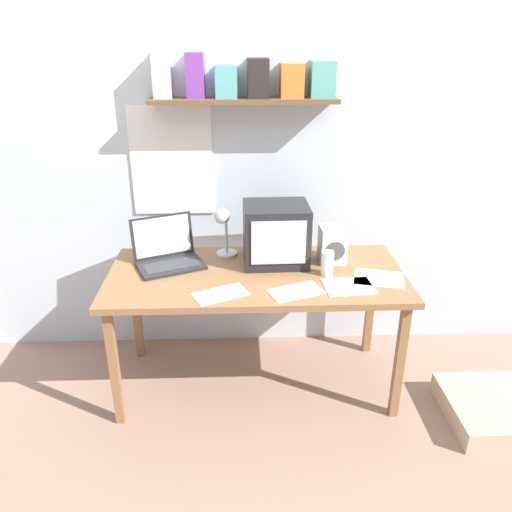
# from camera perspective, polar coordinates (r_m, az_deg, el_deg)

# --- Properties ---
(ground_plane) EXTENTS (12.00, 12.00, 0.00)m
(ground_plane) POSITION_cam_1_polar(r_m,az_deg,el_deg) (3.09, 0.00, -14.15)
(ground_plane) COLOR #9C7968
(back_wall) EXTENTS (5.60, 0.24, 2.60)m
(back_wall) POSITION_cam_1_polar(r_m,az_deg,el_deg) (3.00, -0.43, 12.45)
(back_wall) COLOR silver
(back_wall) RESTS_ON ground_plane
(corner_desk) EXTENTS (1.60, 0.74, 0.73)m
(corner_desk) POSITION_cam_1_polar(r_m,az_deg,el_deg) (2.73, 0.00, -3.08)
(corner_desk) COLOR olive
(corner_desk) RESTS_ON ground_plane
(crt_monitor) EXTENTS (0.36, 0.31, 0.34)m
(crt_monitor) POSITION_cam_1_polar(r_m,az_deg,el_deg) (2.78, 2.29, 2.53)
(crt_monitor) COLOR #232326
(crt_monitor) RESTS_ON corner_desk
(laptop) EXTENTS (0.43, 0.39, 0.26)m
(laptop) POSITION_cam_1_polar(r_m,az_deg,el_deg) (2.84, -10.14, 0.41)
(laptop) COLOR #232326
(laptop) RESTS_ON corner_desk
(desk_lamp) EXTENTS (0.13, 0.16, 0.30)m
(desk_lamp) POSITION_cam_1_polar(r_m,az_deg,el_deg) (2.83, -3.75, 3.46)
(desk_lamp) COLOR silver
(desk_lamp) RESTS_ON corner_desk
(juice_glass) EXTENTS (0.07, 0.07, 0.13)m
(juice_glass) POSITION_cam_1_polar(r_m,az_deg,el_deg) (2.69, 8.13, -0.96)
(juice_glass) COLOR white
(juice_glass) RESTS_ON corner_desk
(space_heater) EXTENTS (0.15, 0.15, 0.21)m
(space_heater) POSITION_cam_1_polar(r_m,az_deg,el_deg) (2.83, 8.74, 1.31)
(space_heater) COLOR white
(space_heater) RESTS_ON corner_desk
(loose_paper_near_monitor) EXTENTS (0.30, 0.24, 0.00)m
(loose_paper_near_monitor) POSITION_cam_1_polar(r_m,az_deg,el_deg) (2.49, -4.08, -4.37)
(loose_paper_near_monitor) COLOR white
(loose_paper_near_monitor) RESTS_ON corner_desk
(open_notebook) EXTENTS (0.30, 0.26, 0.00)m
(open_notebook) POSITION_cam_1_polar(r_m,az_deg,el_deg) (2.72, 13.87, -2.49)
(open_notebook) COLOR white
(open_notebook) RESTS_ON corner_desk
(loose_paper_near_laptop) EXTENTS (0.30, 0.24, 0.00)m
(loose_paper_near_laptop) POSITION_cam_1_polar(r_m,az_deg,el_deg) (2.52, 4.57, -4.07)
(loose_paper_near_laptop) COLOR white
(loose_paper_near_laptop) RESTS_ON corner_desk
(printed_handout) EXTENTS (0.26, 0.21, 0.00)m
(printed_handout) POSITION_cam_1_polar(r_m,az_deg,el_deg) (2.60, 10.54, -3.44)
(printed_handout) COLOR white
(printed_handout) RESTS_ON corner_desk
(floor_cushion) EXTENTS (0.50, 0.50, 0.12)m
(floor_cushion) POSITION_cam_1_polar(r_m,az_deg,el_deg) (3.09, 25.51, -15.55)
(floor_cushion) COLOR #C2AC8F
(floor_cushion) RESTS_ON ground_plane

